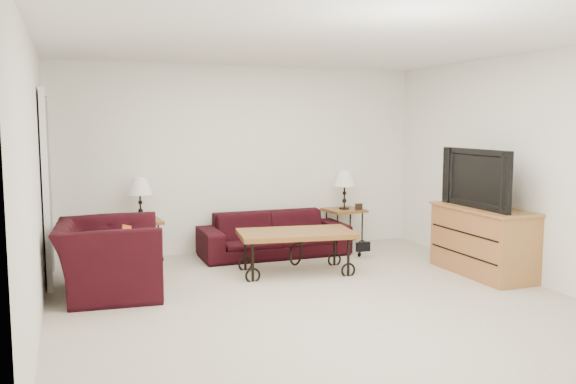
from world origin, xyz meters
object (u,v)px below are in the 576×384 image
at_px(coffee_table, 296,252).
at_px(lamp_left, 140,199).
at_px(television, 484,178).
at_px(side_table_right, 344,228).
at_px(lamp_right, 344,190).
at_px(backpack, 359,243).
at_px(side_table_left, 141,241).
at_px(armchair, 109,258).
at_px(tv_stand, 483,241).
at_px(sofa, 274,234).

bearing_deg(coffee_table, lamp_left, 144.90).
xyz_separation_m(lamp_left, television, (3.61, -1.94, 0.31)).
xyz_separation_m(side_table_right, lamp_right, (0.00, 0.00, 0.54)).
distance_m(coffee_table, backpack, 1.19).
bearing_deg(backpack, lamp_left, -178.70).
height_order(side_table_left, lamp_left, lamp_left).
height_order(lamp_left, backpack, lamp_left).
xyz_separation_m(side_table_left, side_table_right, (2.79, 0.00, 0.00)).
distance_m(lamp_right, backpack, 0.90).
distance_m(lamp_left, armchair, 1.46).
bearing_deg(side_table_left, television, -28.26).
distance_m(armchair, backpack, 3.25).
bearing_deg(side_table_right, lamp_right, 0.00).
height_order(lamp_right, coffee_table, lamp_right).
distance_m(side_table_left, coffee_table, 1.99).
xyz_separation_m(side_table_left, coffee_table, (1.63, -1.15, -0.02)).
bearing_deg(tv_stand, armchair, 171.23).
bearing_deg(side_table_right, backpack, -97.42).
relative_size(side_table_left, lamp_left, 1.00).
bearing_deg(side_table_right, sofa, -170.75).
bearing_deg(lamp_right, tv_stand, -66.59).
distance_m(side_table_left, tv_stand, 4.12).
bearing_deg(sofa, armchair, -152.40).
relative_size(tv_stand, television, 1.12).
bearing_deg(television, sofa, -132.46).
bearing_deg(armchair, side_table_right, -63.91).
xyz_separation_m(sofa, armchair, (-2.16, -1.13, 0.09)).
height_order(tv_stand, television, television).
relative_size(side_table_right, television, 0.46).
relative_size(side_table_left, television, 0.46).
relative_size(lamp_right, television, 0.46).
xyz_separation_m(side_table_left, armchair, (-0.47, -1.31, 0.11)).
bearing_deg(lamp_left, lamp_right, 0.00).
xyz_separation_m(lamp_right, backpack, (-0.08, -0.65, -0.62)).
bearing_deg(sofa, side_table_right, 9.25).
relative_size(armchair, television, 0.99).
height_order(lamp_right, armchair, lamp_right).
xyz_separation_m(sofa, tv_stand, (1.95, -1.76, 0.11)).
height_order(side_table_left, backpack, side_table_left).
distance_m(coffee_table, armchair, 2.11).
bearing_deg(coffee_table, armchair, -175.56).
relative_size(lamp_left, backpack, 1.44).
xyz_separation_m(sofa, backpack, (1.02, -0.47, -0.10)).
relative_size(side_table_left, coffee_table, 0.41).
xyz_separation_m(sofa, side_table_left, (-1.69, 0.18, -0.01)).
xyz_separation_m(sofa, television, (1.93, -1.76, 0.83)).
bearing_deg(armchair, backpack, -74.04).
bearing_deg(side_table_left, armchair, -109.82).
distance_m(lamp_left, coffee_table, 2.07).
xyz_separation_m(sofa, side_table_right, (1.10, 0.18, -0.01)).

